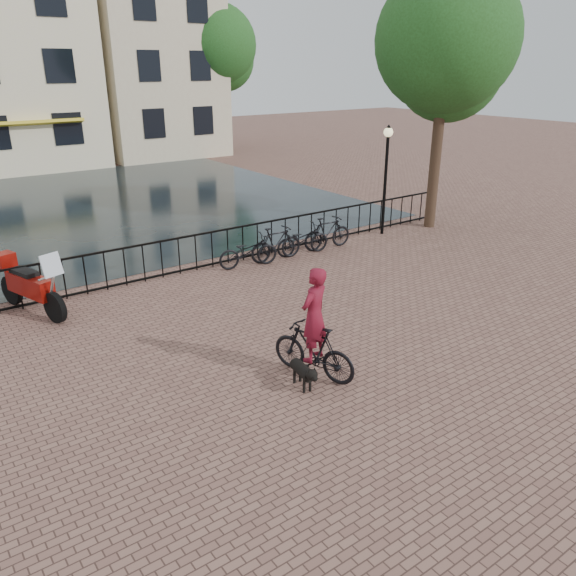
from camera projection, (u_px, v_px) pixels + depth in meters
ground at (395, 411)px, 9.19m from camera, size 100.00×100.00×0.00m
canal_water at (77, 208)px, 22.22m from camera, size 20.00×20.00×0.00m
railing at (179, 256)px, 15.03m from camera, size 20.00×0.05×1.02m
canal_house_mid at (0, 52)px, 29.87m from camera, size 8.00×9.50×11.80m
canal_house_right at (141, 40)px, 33.94m from camera, size 7.00×9.00×13.30m
tree_near_right at (447, 40)px, 17.46m from camera, size 4.48×4.48×8.24m
tree_far_right at (217, 45)px, 33.69m from camera, size 4.76×4.76×8.76m
lamp_post at (386, 162)px, 17.94m from camera, size 0.30×0.30×3.45m
cyclist at (314, 330)px, 9.90m from camera, size 1.06×1.85×2.43m
dog at (302, 373)px, 9.78m from camera, size 0.37×0.82×0.53m
motorcycle at (29, 279)px, 12.53m from camera, size 1.24×2.34×1.63m
parked_bike_0 at (248, 251)px, 15.57m from camera, size 1.79×0.88×0.90m
parked_bike_1 at (276, 244)px, 16.07m from camera, size 1.68×0.53×1.00m
parked_bike_2 at (303, 240)px, 16.60m from camera, size 1.77×0.78×0.90m
parked_bike_3 at (327, 233)px, 17.10m from camera, size 1.70×0.60×1.00m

